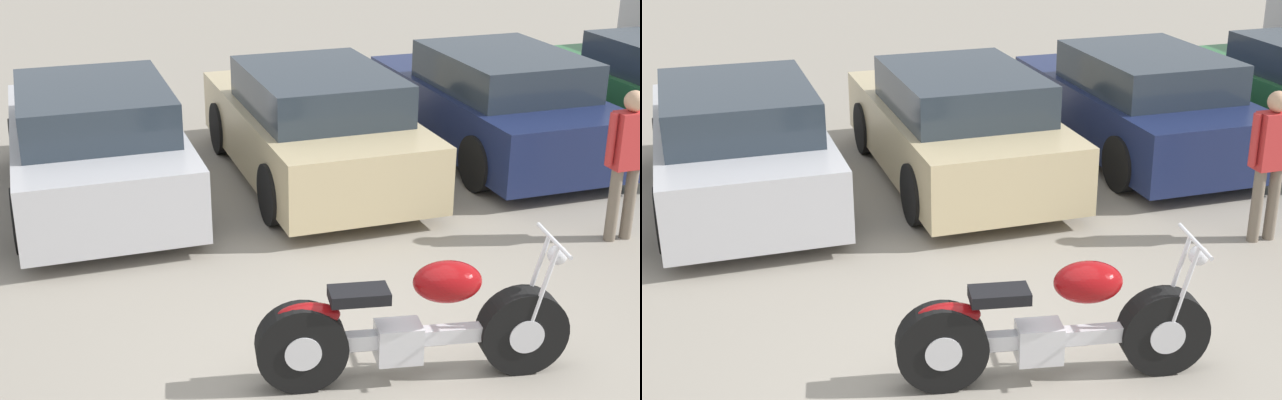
% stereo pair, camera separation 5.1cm
% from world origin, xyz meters
% --- Properties ---
extents(ground_plane, '(60.00, 60.00, 0.00)m').
position_xyz_m(ground_plane, '(0.00, 0.00, 0.00)').
color(ground_plane, gray).
extents(motorcycle, '(2.39, 0.84, 1.10)m').
position_xyz_m(motorcycle, '(0.24, -0.05, 0.45)').
color(motorcycle, black).
rests_on(motorcycle, ground_plane).
extents(parked_car_silver, '(1.88, 4.11, 1.39)m').
position_xyz_m(parked_car_silver, '(-1.64, 4.50, 0.66)').
color(parked_car_silver, '#BCBCC1').
rests_on(parked_car_silver, ground_plane).
extents(parked_car_champagne, '(1.88, 4.11, 1.39)m').
position_xyz_m(parked_car_champagne, '(0.91, 4.41, 0.66)').
color(parked_car_champagne, '#C6B284').
rests_on(parked_car_champagne, ground_plane).
extents(parked_car_navy, '(1.88, 4.11, 1.39)m').
position_xyz_m(parked_car_navy, '(3.46, 4.61, 0.66)').
color(parked_car_navy, '#19234C').
rests_on(parked_car_navy, ground_plane).
extents(person_standing, '(0.52, 0.21, 1.58)m').
position_xyz_m(person_standing, '(3.34, 1.67, 0.93)').
color(person_standing, '#726656').
rests_on(person_standing, ground_plane).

